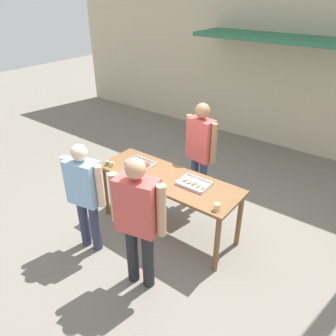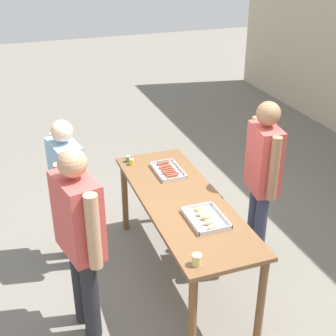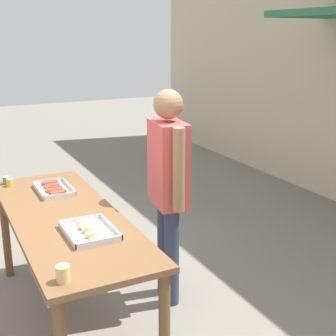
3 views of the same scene
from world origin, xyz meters
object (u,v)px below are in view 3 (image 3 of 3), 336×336
Objects in this scene: food_tray_sausages at (54,190)px; condiment_jar_ketchup at (10,183)px; person_server_behind_table at (168,179)px; condiment_jar_mustard at (6,180)px; beer_cup at (63,274)px; food_tray_buns at (89,230)px.

food_tray_sausages is 0.43m from condiment_jar_ketchup.
person_server_behind_table is (0.86, 1.09, 0.12)m from condiment_jar_ketchup.
beer_cup is at bearing 0.32° from condiment_jar_mustard.
beer_cup is at bearing -0.17° from condiment_jar_ketchup.
person_server_behind_table is (0.94, 1.11, 0.12)m from condiment_jar_mustard.
person_server_behind_table is (-0.40, 0.79, 0.13)m from food_tray_buns.
condiment_jar_ketchup is (-1.26, -0.31, 0.01)m from food_tray_buns.
person_server_behind_table is (-0.94, 1.10, 0.11)m from beer_cup.
person_server_behind_table reaches higher than condiment_jar_ketchup.
food_tray_sausages is 0.24× the size of person_server_behind_table.
food_tray_buns is 4.62× the size of beer_cup.
person_server_behind_table is at bearing 49.70° from condiment_jar_mustard.
food_tray_buns is 0.24× the size of person_server_behind_table.
beer_cup is at bearing -41.02° from person_server_behind_table.
food_tray_sausages is 0.96m from food_tray_buns.
person_server_behind_table is at bearing 51.84° from condiment_jar_ketchup.
condiment_jar_mustard is 1.88m from beer_cup.
food_tray_buns is at bearing 13.57° from condiment_jar_mustard.
condiment_jar_mustard is at bearing -179.68° from beer_cup.
condiment_jar_ketchup is at bearing -119.69° from person_server_behind_table.
condiment_jar_ketchup reaches higher than food_tray_sausages.
person_server_behind_table is at bearing 117.13° from food_tray_buns.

